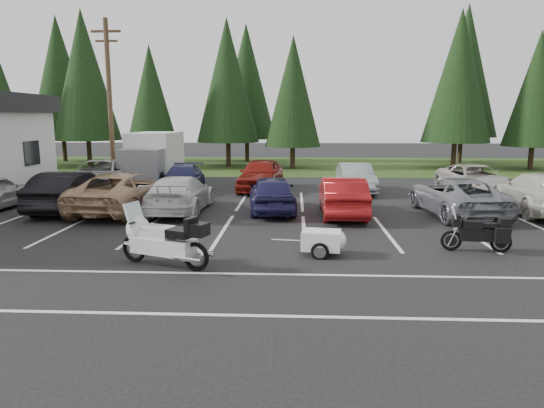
{
  "coord_description": "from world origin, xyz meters",
  "views": [
    {
      "loc": [
        0.18,
        -14.67,
        3.71
      ],
      "look_at": [
        -0.5,
        -0.5,
        1.19
      ],
      "focal_mm": 32.0,
      "sensor_mm": 36.0,
      "label": 1
    }
  ],
  "objects": [
    {
      "name": "conifer_back_c",
      "position": [
        14.0,
        26.8,
        7.49
      ],
      "size": [
        5.5,
        5.5,
        12.81
      ],
      "color": "#332316",
      "rests_on": "ground"
    },
    {
      "name": "car_far_1",
      "position": [
        -5.53,
        9.63,
        0.67
      ],
      "size": [
        2.23,
        4.76,
        1.34
      ],
      "primitive_type": "imported",
      "rotation": [
        0.0,
        0.0,
        0.08
      ],
      "color": "#1C1D47",
      "rests_on": "ground"
    },
    {
      "name": "car_near_7",
      "position": [
        9.84,
        4.68,
        0.81
      ],
      "size": [
        2.77,
        5.78,
        1.62
      ],
      "primitive_type": "imported",
      "rotation": [
        0.0,
        0.0,
        3.05
      ],
      "color": "beige",
      "rests_on": "ground"
    },
    {
      "name": "car_far_3",
      "position": [
        3.26,
        9.86,
        0.72
      ],
      "size": [
        1.69,
        4.45,
        1.45
      ],
      "primitive_type": "imported",
      "rotation": [
        0.0,
        0.0,
        0.04
      ],
      "color": "gray",
      "rests_on": "ground"
    },
    {
      "name": "conifer_back_a",
      "position": [
        -20.0,
        27.0,
        7.19
      ],
      "size": [
        5.28,
        5.28,
        12.3
      ],
      "color": "#332316",
      "rests_on": "ground"
    },
    {
      "name": "touring_motorcycle",
      "position": [
        -3.11,
        -2.98,
        0.8
      ],
      "size": [
        3.03,
        1.9,
        1.61
      ],
      "primitive_type": null,
      "rotation": [
        0.0,
        0.0,
        -0.38
      ],
      "color": "silver",
      "rests_on": "ground"
    },
    {
      "name": "box_truck",
      "position": [
        -8.0,
        12.5,
        1.45
      ],
      "size": [
        2.4,
        5.6,
        2.9
      ],
      "primitive_type": null,
      "color": "silver",
      "rests_on": "ground"
    },
    {
      "name": "ground",
      "position": [
        0.0,
        0.0,
        0.0
      ],
      "size": [
        120.0,
        120.0,
        0.0
      ],
      "primitive_type": "plane",
      "color": "black",
      "rests_on": "ground"
    },
    {
      "name": "lake_water",
      "position": [
        4.0,
        55.0,
        0.0
      ],
      "size": [
        70.0,
        50.0,
        0.02
      ],
      "primitive_type": "cube",
      "color": "gray",
      "rests_on": "ground"
    },
    {
      "name": "conifer_3",
      "position": [
        -10.5,
        21.4,
        5.27
      ],
      "size": [
        3.87,
        3.87,
        9.02
      ],
      "color": "#332316",
      "rests_on": "ground"
    },
    {
      "name": "conifer_back_b",
      "position": [
        -4.0,
        27.5,
        6.77
      ],
      "size": [
        4.97,
        4.97,
        11.58
      ],
      "color": "#332316",
      "rests_on": "ground"
    },
    {
      "name": "utility_pole",
      "position": [
        -10.0,
        12.0,
        4.7
      ],
      "size": [
        1.6,
        0.26,
        9.0
      ],
      "color": "#473321",
      "rests_on": "ground"
    },
    {
      "name": "conifer_2",
      "position": [
        -16.0,
        22.8,
        6.95
      ],
      "size": [
        5.1,
        5.1,
        11.89
      ],
      "color": "#332316",
      "rests_on": "ground"
    },
    {
      "name": "conifer_6",
      "position": [
        12.0,
        22.1,
        6.71
      ],
      "size": [
        4.93,
        4.93,
        11.48
      ],
      "color": "#332316",
      "rests_on": "ground"
    },
    {
      "name": "conifer_5",
      "position": [
        0.0,
        21.6,
        5.63
      ],
      "size": [
        4.14,
        4.14,
        9.63
      ],
      "color": "#332316",
      "rests_on": "ground"
    },
    {
      "name": "car_near_2",
      "position": [
        -6.67,
        4.21,
        0.8
      ],
      "size": [
        3.15,
        5.97,
        1.6
      ],
      "primitive_type": "imported",
      "rotation": [
        0.0,
        0.0,
        3.05
      ],
      "color": "tan",
      "rests_on": "ground"
    },
    {
      "name": "car_far_0",
      "position": [
        -9.82,
        9.84,
        0.81
      ],
      "size": [
        2.84,
        5.89,
        1.62
      ],
      "primitive_type": "imported",
      "rotation": [
        0.0,
        0.0,
        -0.03
      ],
      "color": "#B8B9B6",
      "rests_on": "ground"
    },
    {
      "name": "stall_markings",
      "position": [
        0.0,
        2.0,
        0.0
      ],
      "size": [
        32.0,
        16.0,
        0.01
      ],
      "primitive_type": "cube",
      "color": "silver",
      "rests_on": "ground"
    },
    {
      "name": "conifer_7",
      "position": [
        17.5,
        21.8,
        5.81
      ],
      "size": [
        4.27,
        4.27,
        9.94
      ],
      "color": "#332316",
      "rests_on": "ground"
    },
    {
      "name": "car_near_3",
      "position": [
        -4.4,
        4.25,
        0.73
      ],
      "size": [
        2.1,
        5.05,
        1.46
      ],
      "primitive_type": "imported",
      "rotation": [
        0.0,
        0.0,
        3.13
      ],
      "color": "silver",
      "rests_on": "ground"
    },
    {
      "name": "car_near_5",
      "position": [
        2.01,
        3.83,
        0.75
      ],
      "size": [
        1.59,
        4.57,
        1.51
      ],
      "primitive_type": "imported",
      "rotation": [
        0.0,
        0.0,
        3.14
      ],
      "color": "maroon",
      "rests_on": "ground"
    },
    {
      "name": "grass_strip",
      "position": [
        0.0,
        24.0,
        0.01
      ],
      "size": [
        80.0,
        16.0,
        0.01
      ],
      "primitive_type": "cube",
      "color": "#243D13",
      "rests_on": "ground"
    },
    {
      "name": "car_far_2",
      "position": [
        -1.58,
        10.26,
        0.83
      ],
      "size": [
        2.44,
        5.05,
        1.66
      ],
      "primitive_type": "imported",
      "rotation": [
        0.0,
        0.0,
        -0.1
      ],
      "color": "maroon",
      "rests_on": "ground"
    },
    {
      "name": "adventure_motorcycle",
      "position": [
        5.28,
        -1.2,
        0.64
      ],
      "size": [
        2.18,
        1.0,
        1.28
      ],
      "primitive_type": null,
      "rotation": [
        0.0,
        0.0,
        -0.13
      ],
      "color": "black",
      "rests_on": "ground"
    },
    {
      "name": "car_near_6",
      "position": [
        6.44,
        4.17,
        0.73
      ],
      "size": [
        2.88,
        5.46,
        1.46
      ],
      "primitive_type": "imported",
      "rotation": [
        0.0,
        0.0,
        3.23
      ],
      "color": "slate",
      "rests_on": "ground"
    },
    {
      "name": "car_near_1",
      "position": [
        -8.91,
        4.3,
        0.81
      ],
      "size": [
        1.82,
        4.96,
        1.62
      ],
      "primitive_type": "imported",
      "rotation": [
        0.0,
        0.0,
        3.16
      ],
      "color": "black",
      "rests_on": "ground"
    },
    {
      "name": "cargo_trailer",
      "position": [
        0.91,
        -1.78,
        0.35
      ],
      "size": [
        1.62,
        1.05,
        0.7
      ],
      "primitive_type": null,
      "rotation": [
        0.0,
        0.0,
        -0.14
      ],
      "color": "white",
      "rests_on": "ground"
    },
    {
      "name": "conifer_4",
      "position": [
        -5.0,
        22.9,
        6.53
      ],
      "size": [
        4.8,
        4.8,
        11.17
      ],
      "color": "#332316",
      "rests_on": "ground"
    },
    {
      "name": "car_far_4",
      "position": [
        9.15,
        9.79,
        0.71
      ],
      "size": [
        2.83,
        5.32,
        1.42
      ],
      "primitive_type": "imported",
      "rotation": [
        0.0,
        0.0,
        0.09
      ],
      "color": "#B3ABA4",
      "rests_on": "ground"
    },
    {
      "name": "car_near_4",
      "position": [
        -0.73,
        4.46,
        0.75
      ],
      "size": [
        2.2,
        4.55,
        1.5
      ],
      "primitive_type": "imported",
      "rotation": [
        0.0,
        0.0,
        3.24
      ],
      "color": "#1F1C47",
      "rests_on": "ground"
    }
  ]
}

